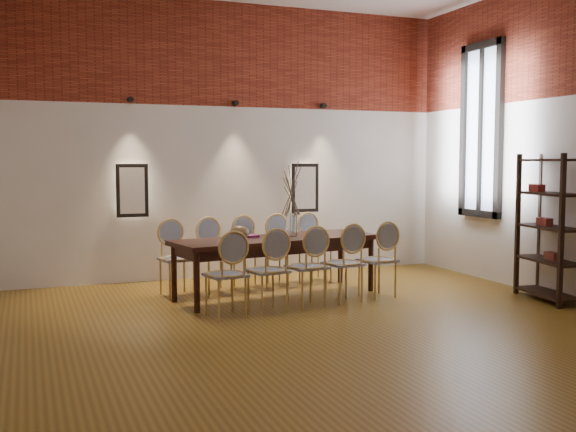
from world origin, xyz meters
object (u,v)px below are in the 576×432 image
object	(u,v)px
chair_far_d	(284,250)
vase	(292,225)
chair_far_a	(177,259)
bowl	(239,233)
chair_near_a	(226,275)
chair_near_c	(307,267)
chair_near_d	(343,263)
chair_far_b	(215,256)
chair_near_e	(377,260)
chair_near_b	(268,271)
shelving_rack	(550,227)
dining_table	(276,267)
book	(247,236)
chair_far_e	(315,248)
chair_far_c	(250,253)

from	to	relation	value
chair_far_d	vase	size ratio (longest dim) A/B	3.13
chair_far_a	bowl	size ratio (longest dim) A/B	3.92
chair_near_a	chair_near_c	bearing A→B (deg)	0.00
chair_near_a	chair_near_d	world-z (taller)	same
chair_far_b	chair_near_e	bearing A→B (deg)	138.34
chair_far_a	chair_near_b	bearing A→B (deg)	110.54
chair_far_b	shelving_rack	bearing A→B (deg)	140.93
dining_table	book	bearing A→B (deg)	149.44
chair_far_d	chair_far_e	distance (m)	0.53
dining_table	shelving_rack	size ratio (longest dim) A/B	1.46
chair_far_a	bowl	xyz separation A→B (m)	(0.63, -0.66, 0.37)
chair_near_b	book	xyz separation A→B (m)	(0.05, 0.91, 0.30)
bowl	vase	bearing A→B (deg)	13.59
chair_near_a	chair_near_d	size ratio (longest dim) A/B	1.00
shelving_rack	chair_far_d	bearing A→B (deg)	149.46
chair_far_a	chair_far_c	size ratio (longest dim) A/B	1.00
chair_near_e	chair_far_c	size ratio (longest dim) A/B	1.00
chair_near_b	bowl	size ratio (longest dim) A/B	3.92
chair_far_c	chair_far_b	bearing A→B (deg)	0.00
chair_near_e	book	distance (m)	1.66
chair_near_d	chair_far_e	size ratio (longest dim) A/B	1.00
chair_near_a	dining_table	bearing A→B (deg)	33.71
chair_near_e	chair_far_b	xyz separation A→B (m)	(-1.80, 1.11, 0.00)
book	vase	bearing A→B (deg)	-9.20
chair_near_c	shelving_rack	bearing A→B (deg)	-24.41
chair_far_c	shelving_rack	distance (m)	3.83
chair_near_b	chair_near_c	xyz separation A→B (m)	(0.52, 0.09, 0.00)
chair_far_c	chair_far_d	distance (m)	0.53
chair_near_d	chair_far_a	size ratio (longest dim) A/B	1.00
chair_near_e	chair_far_e	xyz separation A→B (m)	(-0.24, 1.39, 0.00)
chair_far_c	chair_far_e	size ratio (longest dim) A/B	1.00
chair_near_d	vase	bearing A→B (deg)	113.27
chair_near_c	chair_near_d	distance (m)	0.53
chair_near_e	bowl	distance (m)	1.77
chair_far_d	book	size ratio (longest dim) A/B	3.62
chair_far_b	chair_far_d	xyz separation A→B (m)	(1.04, 0.18, 0.00)
dining_table	chair_near_b	size ratio (longest dim) A/B	2.81
chair_far_e	chair_far_b	bearing A→B (deg)	0.00
chair_near_c	chair_far_c	world-z (taller)	same
chair_far_c	vase	size ratio (longest dim) A/B	3.13
chair_near_c	chair_far_a	world-z (taller)	same
bowl	chair_near_b	bearing A→B (deg)	-78.30
dining_table	chair_near_d	xyz separation A→B (m)	(0.64, -0.60, 0.09)
chair_near_e	bowl	world-z (taller)	chair_near_e
chair_near_b	book	world-z (taller)	chair_near_b
chair_far_a	bowl	world-z (taller)	chair_far_a
bowl	chair_far_c	bearing A→B (deg)	63.87
chair_near_c	chair_far_b	xyz separation A→B (m)	(-0.76, 1.30, 0.00)
chair_near_d	vase	size ratio (longest dim) A/B	3.13
chair_far_a	shelving_rack	world-z (taller)	shelving_rack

